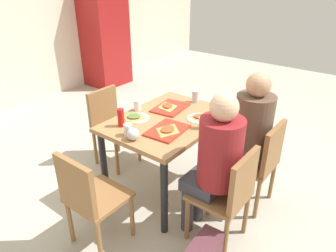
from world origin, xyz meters
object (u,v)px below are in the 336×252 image
Objects in this scene: chair_near_left at (230,192)px; drink_fridge at (104,32)px; main_table at (168,129)px; paper_plate_near_edge at (199,118)px; chair_far_side at (110,122)px; tray_red_far at (170,108)px; pizza_slice_d at (201,117)px; person_in_brown_jacket at (248,130)px; tray_red_near at (167,130)px; plastic_cup_a at (137,105)px; plastic_cup_c at (128,130)px; chair_near_right at (260,160)px; foil_bundle at (133,134)px; pizza_slice_b at (168,106)px; condiment_bottle at (121,118)px; chair_left_end at (89,196)px; pizza_slice_a at (168,130)px; soda_can at (195,97)px; pizza_slice_c at (134,117)px; plastic_cup_b at (203,123)px; paper_plate_center at (137,118)px; person_in_red at (215,158)px.

drink_fridge is at bearing 59.97° from chair_near_left.
main_table is 0.30m from paper_plate_near_edge.
chair_far_side reaches higher than tray_red_far.
person_in_brown_jacket is at bearing -77.15° from pizza_slice_d.
tray_red_far is at bearing 34.13° from tray_red_near.
plastic_cup_c is at bearing -145.73° from plastic_cup_a.
chair_near_right is 8.31× the size of foil_bundle.
pizza_slice_b is at bearing 96.80° from person_in_brown_jacket.
drink_fridge reaches higher than main_table.
person_in_brown_jacket is 5.29× the size of pizza_slice_b.
chair_far_side is at bearing 99.37° from paper_plate_near_edge.
chair_near_left is 1.08m from condiment_bottle.
pizza_slice_d is 0.62m from plastic_cup_a.
person_in_brown_jacket is 12.41× the size of plastic_cup_a.
pizza_slice_a is at bearing -12.20° from chair_left_end.
tray_red_near is 0.69m from soda_can.
pizza_slice_a is 1.01× the size of pizza_slice_d.
pizza_slice_c is 3.29m from drink_fridge.
person_in_brown_jacket is 5.47× the size of pizza_slice_d.
soda_can is (0.92, -0.04, 0.01)m from plastic_cup_c.
pizza_slice_d is at bearing -39.81° from condiment_bottle.
chair_near_right is 0.67× the size of person_in_brown_jacket.
plastic_cup_a is at bearing 94.61° from main_table.
chair_near_right is 1.13m from foil_bundle.
chair_near_left reaches higher than tray_red_near.
plastic_cup_a is at bearing 39.40° from foil_bundle.
plastic_cup_b is (0.03, -0.35, 0.15)m from main_table.
chair_near_left is 3.78× the size of paper_plate_near_edge.
pizza_slice_c is at bearing 6.86° from condiment_bottle.
paper_plate_center is 0.58m from pizza_slice_d.
pizza_slice_c and pizza_slice_d have the same top height.
plastic_cup_c is at bearing 139.34° from plastic_cup_b.
chair_near_left is (-0.28, -0.79, -0.17)m from main_table.
person_in_red is (-0.28, -1.45, 0.25)m from chair_far_side.
chair_left_end reaches higher than pizza_slice_c.
pizza_slice_d reaches higher than tray_red_near.
plastic_cup_b is (-0.16, -0.50, 0.03)m from pizza_slice_b.
pizza_slice_a reaches higher than paper_plate_near_edge.
pizza_slice_a is (0.07, 0.63, 0.29)m from chair_near_left.
main_table is 0.81m from chair_far_side.
chair_near_right is 1.61m from chair_far_side.
pizza_slice_b is (-0.01, 0.03, 0.02)m from tray_red_far.
chair_far_side is at bearing 121.64° from soda_can.
main_table is at bearing 66.80° from person_in_red.
condiment_bottle is (-0.39, 0.57, 0.03)m from plastic_cup_b.
tray_red_near is at bearing 82.64° from chair_near_left.
soda_can reaches higher than pizza_slice_d.
tray_red_near is 0.19× the size of drink_fridge.
condiment_bottle is at bearing 95.46° from person_in_red.
tray_red_near is 0.37m from paper_plate_near_edge.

